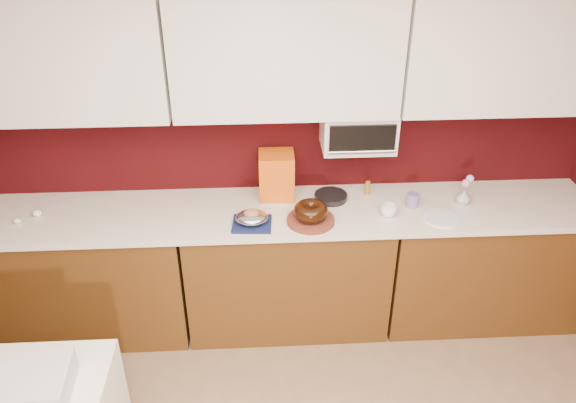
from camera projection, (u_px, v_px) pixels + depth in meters
The scene contains 29 objects.
ceiling at pixel (343, 25), 1.08m from camera, with size 4.00×4.50×0.02m, color white.
wall_back at pixel (285, 139), 3.65m from camera, with size 4.00×0.02×2.50m, color #330708.
base_cabinet_left at pixel (88, 276), 3.74m from camera, with size 1.31×0.58×0.86m, color #533210.
base_cabinet_center at pixel (287, 269), 3.80m from camera, with size 1.31×0.58×0.86m, color #533210.
base_cabinet_right at pixel (480, 262), 3.87m from camera, with size 1.31×0.58×0.86m, color #533210.
countertop at pixel (287, 212), 3.58m from camera, with size 4.00×0.62×0.04m, color silver.
upper_cabinet_left at pixel (49, 59), 3.14m from camera, with size 1.31×0.33×0.70m, color white.
upper_cabinet_center at pixel (286, 55), 3.21m from camera, with size 1.31×0.33×0.70m, color white.
upper_cabinet_right at pixel (514, 51), 3.27m from camera, with size 1.31×0.33×0.70m, color white.
toaster_oven at pixel (358, 129), 3.49m from camera, with size 0.45×0.30×0.25m, color white.
toaster_oven_door at pixel (362, 139), 3.35m from camera, with size 0.40×0.02×0.18m, color black.
toaster_oven_handle at pixel (362, 152), 3.38m from camera, with size 0.02×0.02×0.42m, color silver.
cake_base at pixel (311, 220), 3.43m from camera, with size 0.29×0.29×0.03m, color brown.
bundt_cake at pixel (311, 211), 3.40m from camera, with size 0.21×0.21×0.09m, color black.
navy_towel at pixel (252, 224), 3.41m from camera, with size 0.23×0.20×0.02m, color #131C47.
foil_ham_nest at pixel (252, 217), 3.38m from camera, with size 0.20×0.17×0.07m, color silver.
roasted_ham at pixel (252, 214), 3.37m from camera, with size 0.10×0.08×0.06m, color #A86C4C.
pandoro_box at pixel (277, 175), 3.64m from camera, with size 0.23×0.21×0.31m, color red.
dark_pan at pixel (331, 197), 3.67m from camera, with size 0.21×0.21×0.04m, color black.
coffee_mug at pixel (389, 209), 3.48m from camera, with size 0.08×0.08×0.09m, color white.
blue_jar at pixel (413, 200), 3.58m from camera, with size 0.08×0.08×0.09m, color navy.
flower_vase at pixel (464, 196), 3.61m from camera, with size 0.07×0.07×0.11m, color #ADB0C4.
flower_pink at pixel (466, 183), 3.56m from camera, with size 0.05×0.05×0.05m, color pink.
flower_blue at pixel (470, 179), 3.57m from camera, with size 0.05×0.05×0.05m, color #9CBFFB.
china_plate at pixel (441, 218), 3.47m from camera, with size 0.22×0.22×0.01m, color white.
amber_bottle at pixel (368, 188), 3.72m from camera, with size 0.03×0.03×0.09m, color #8E5E19.
egg_left at pixel (17, 221), 3.42m from camera, with size 0.05×0.04×0.04m, color silver.
egg_right at pixel (37, 213), 3.49m from camera, with size 0.06×0.04×0.04m, color white.
newspaper_stack at pixel (28, 386), 2.46m from camera, with size 0.36×0.30×0.13m, color beige.
Camera 1 is at (-0.17, -1.10, 2.76)m, focal length 35.00 mm.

